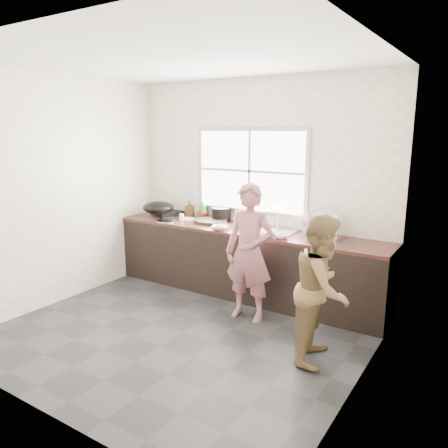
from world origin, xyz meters
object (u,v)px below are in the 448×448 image
Objects in this scene: bottle_brown_short at (203,212)px; dish_rack at (324,226)px; cutting_board at (211,221)px; pot_lid_left at (166,221)px; plate_food at (187,219)px; burner at (169,212)px; bowl_crabs at (267,234)px; woman at (249,257)px; person_side at (322,289)px; black_pot at (221,214)px; bowl_mince at (220,228)px; glass_jar at (181,217)px; wok at (158,208)px; bottle_green at (203,209)px; bowl_held at (282,236)px; bottle_brown_tall at (190,210)px; pot_lid_right at (194,219)px.

dish_rack reaches higher than bottle_brown_short.
cutting_board is 0.61m from pot_lid_left.
burner is at bearing 161.61° from plate_food.
bowl_crabs is at bearing -0.77° from pot_lid_left.
pot_lid_left is (-1.52, 0.41, 0.16)m from woman.
black_pot is (-1.89, 1.24, 0.28)m from person_side.
bowl_mince is at bearing -19.87° from burner.
pot_lid_left is (-0.89, 0.02, -0.02)m from bowl_mince.
burner is (-1.82, 0.42, 0.00)m from bowl_crabs.
dish_rack reaches higher than cutting_board.
wok reaches higher than glass_jar.
dish_rack is (1.80, -0.17, 0.01)m from bottle_green.
plate_food is 0.26m from bottle_green.
bowl_held is 1.72m from pot_lid_left.
bottle_brown_tall reaches higher than glass_jar.
bottle_green reaches higher than pot_lid_right.
burner is at bearing 178.00° from dish_rack.
cutting_board is 0.99× the size of wok.
wok reaches higher than plate_food.
glass_jar is (0.06, -0.26, -0.06)m from bottle_brown_tall.
woman is 1.50m from glass_jar.
dish_rack is at bearing 44.82° from woman.
burner is (-0.84, 0.14, 0.01)m from cutting_board.
cutting_board reaches higher than pot_lid_right.
burner reaches higher than bowl_crabs.
bottle_green is 0.33m from glass_jar.
bowl_mince is 0.73m from bottle_green.
glass_jar is at bearing -175.58° from dish_rack.
dish_rack is at bearing -2.49° from pot_lid_right.
black_pot is 0.59× the size of wok.
person_side reaches higher than glass_jar.
plate_food is at bearing -178.45° from dish_rack.
bowl_crabs is at bearing -16.06° from cutting_board.
woman is 1.19m from cutting_board.
black_pot is 0.54m from bottle_brown_tall.
person_side is at bearing -29.54° from bottle_green.
bowl_mince is 1.11× the size of bowl_crabs.
person_side is 3.10× the size of wok.
wok reaches higher than burner.
bottle_brown_tall is at bearing 78.78° from pot_lid_left.
bowl_held is 0.49m from dish_rack.
glass_jar reaches higher than bowl_held.
wok is at bearing 171.69° from bowl_mince.
black_pot is (-0.90, 0.83, 0.24)m from woman.
bottle_green is at bearing 142.33° from bowl_mince.
bowl_mince reaches higher than pot_lid_left.
cutting_board is at bearing -113.12° from black_pot.
woman is at bearing -26.04° from plate_food.
wok is at bearing -82.62° from burner.
bottle_brown_short is at bearing 162.62° from bowl_held.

